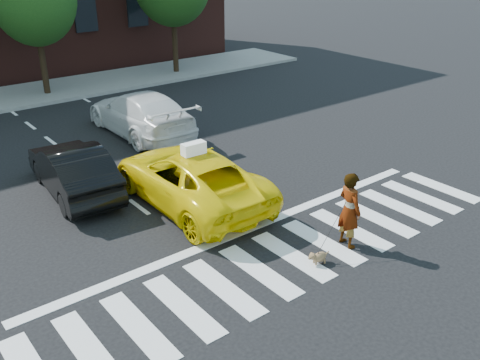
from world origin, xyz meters
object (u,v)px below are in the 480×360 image
object	(u,v)px
woman	(349,210)
dog	(318,257)
black_sedan	(73,169)
white_suv	(141,113)
taxi	(191,177)

from	to	relation	value
woman	dog	distance (m)	1.37
dog	black_sedan	bearing A→B (deg)	128.34
woman	dog	size ratio (longest dim) A/B	3.54
black_sedan	white_suv	distance (m)	5.19
taxi	black_sedan	bearing A→B (deg)	-47.23
black_sedan	woman	world-z (taller)	woman
dog	taxi	bearing A→B (deg)	113.17
taxi	woman	world-z (taller)	woman
black_sedan	dog	bearing A→B (deg)	117.08
taxi	white_suv	distance (m)	6.15
taxi	dog	bearing A→B (deg)	98.16
black_sedan	white_suv	bearing A→B (deg)	-134.96
black_sedan	white_suv	size ratio (longest dim) A/B	0.80
taxi	dog	distance (m)	4.41
taxi	black_sedan	size ratio (longest dim) A/B	1.23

